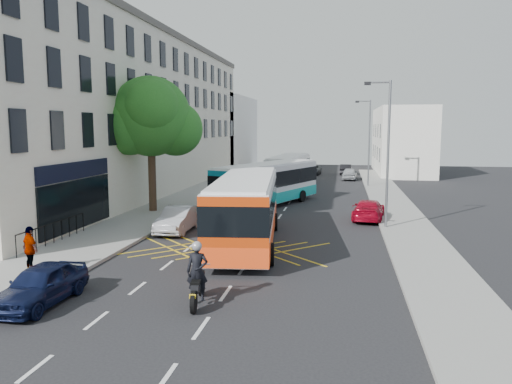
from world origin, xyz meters
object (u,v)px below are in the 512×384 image
at_px(bus_mid, 268,184).
at_px(red_hatchback, 369,210).
at_px(bus_far, 289,170).
at_px(distant_car_dark, 346,169).
at_px(motorbike, 197,275).
at_px(distant_car_grey, 312,170).
at_px(bus_near, 246,208).
at_px(distant_car_silver, 350,174).
at_px(lamp_far, 368,138).
at_px(street_tree, 150,117).
at_px(parked_car_silver, 178,219).
at_px(parked_car_blue, 41,285).
at_px(pedestrian_far, 30,249).
at_px(lamp_near, 386,146).

bearing_deg(bus_mid, red_hatchback, -10.46).
bearing_deg(bus_far, distant_car_dark, 72.88).
xyz_separation_m(bus_far, motorbike, (0.48, -31.97, -0.60)).
height_order(bus_far, distant_car_grey, bus_far).
bearing_deg(motorbike, bus_near, 83.03).
distance_m(bus_near, distant_car_silver, 31.58).
bearing_deg(motorbike, lamp_far, 70.86).
relative_size(bus_near, distant_car_dark, 3.18).
distance_m(lamp_far, bus_near, 25.70).
bearing_deg(red_hatchback, bus_near, 57.13).
relative_size(bus_far, distant_car_grey, 2.50).
height_order(distant_car_grey, distant_car_dark, distant_car_dark).
relative_size(street_tree, parked_car_silver, 2.11).
bearing_deg(bus_near, bus_far, 84.75).
relative_size(parked_car_blue, pedestrian_far, 2.15).
height_order(lamp_far, distant_car_grey, lamp_far).
distance_m(bus_far, pedestrian_far, 30.81).
bearing_deg(distant_car_dark, pedestrian_far, 76.39).
height_order(motorbike, red_hatchback, motorbike).
xyz_separation_m(motorbike, distant_car_dark, (4.93, 45.70, -0.36)).
distance_m(lamp_far, distant_car_silver, 7.78).
bearing_deg(lamp_near, distant_car_grey, 100.61).
distance_m(lamp_far, pedestrian_far, 34.45).
xyz_separation_m(bus_far, parked_car_blue, (-4.48, -32.83, -0.93)).
bearing_deg(bus_mid, parked_car_blue, -79.08).
relative_size(bus_far, parked_car_blue, 2.83).
bearing_deg(bus_mid, lamp_far, 81.42).
bearing_deg(lamp_near, street_tree, 168.60).
distance_m(parked_car_blue, parked_car_silver, 11.54).
bearing_deg(bus_mid, street_tree, -127.19).
relative_size(lamp_near, red_hatchback, 1.84).
distance_m(bus_near, motorbike, 8.64).
height_order(bus_near, motorbike, bus_near).
xyz_separation_m(lamp_near, parked_car_blue, (-11.80, -14.04, -3.96)).
relative_size(red_hatchback, distant_car_dark, 1.16).
height_order(bus_mid, distant_car_dark, bus_mid).
bearing_deg(lamp_far, pedestrian_far, -114.11).
distance_m(bus_mid, bus_far, 11.61).
relative_size(red_hatchback, distant_car_grey, 1.01).
height_order(bus_far, parked_car_silver, bus_far).
bearing_deg(street_tree, bus_mid, 30.71).
distance_m(lamp_far, red_hatchback, 17.69).
bearing_deg(bus_near, lamp_near, 27.26).
bearing_deg(bus_far, lamp_far, 13.76).
bearing_deg(motorbike, lamp_near, 55.08).
relative_size(motorbike, pedestrian_far, 1.31).
bearing_deg(bus_mid, pedestrian_far, -87.01).
bearing_deg(distant_car_silver, street_tree, 64.04).
relative_size(lamp_near, motorbike, 3.42).
bearing_deg(pedestrian_far, bus_mid, -78.04).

